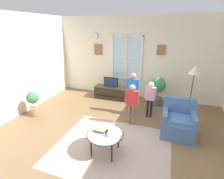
# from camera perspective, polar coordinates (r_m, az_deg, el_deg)

# --- Properties ---
(ground_plane) EXTENTS (6.52, 6.39, 0.02)m
(ground_plane) POSITION_cam_1_polar(r_m,az_deg,el_deg) (4.10, -1.38, -17.11)
(ground_plane) COLOR brown
(back_wall) EXTENTS (5.92, 0.17, 2.91)m
(back_wall) POSITION_cam_1_polar(r_m,az_deg,el_deg) (6.19, 8.19, 10.65)
(back_wall) COLOR silver
(back_wall) RESTS_ON ground_plane
(side_wall_left) EXTENTS (0.12, 5.79, 2.91)m
(side_wall_left) POSITION_cam_1_polar(r_m,az_deg,el_deg) (5.27, -34.20, 5.60)
(side_wall_left) COLOR silver
(side_wall_left) RESTS_ON ground_plane
(area_rug) EXTENTS (2.49, 2.11, 0.01)m
(area_rug) POSITION_cam_1_polar(r_m,az_deg,el_deg) (3.90, 0.01, -19.16)
(area_rug) COLOR tan
(area_rug) RESTS_ON ground_plane
(tv_stand) EXTENTS (1.18, 0.44, 0.45)m
(tv_stand) POSITION_cam_1_polar(r_m,az_deg,el_deg) (6.19, -0.38, -1.02)
(tv_stand) COLOR #2D2319
(tv_stand) RESTS_ON ground_plane
(television) EXTENTS (0.53, 0.08, 0.36)m
(television) POSITION_cam_1_polar(r_m,az_deg,el_deg) (6.05, -0.39, 2.61)
(television) COLOR #4C4C4C
(television) RESTS_ON tv_stand
(armchair) EXTENTS (0.76, 0.74, 0.87)m
(armchair) POSITION_cam_1_polar(r_m,az_deg,el_deg) (4.43, 21.71, -10.37)
(armchair) COLOR #476B9E
(armchair) RESTS_ON ground_plane
(coffee_table) EXTENTS (0.77, 0.77, 0.46)m
(coffee_table) POSITION_cam_1_polar(r_m,az_deg,el_deg) (3.53, -2.38, -15.32)
(coffee_table) COLOR #99B2B7
(coffee_table) RESTS_ON ground_plane
(book_stack) EXTENTS (0.24, 0.17, 0.06)m
(book_stack) POSITION_cam_1_polar(r_m,az_deg,el_deg) (3.58, -4.09, -13.65)
(book_stack) COLOR #663CA5
(book_stack) RESTS_ON coffee_table
(cup) EXTENTS (0.08, 0.08, 0.09)m
(cup) POSITION_cam_1_polar(r_m,az_deg,el_deg) (3.41, -0.95, -15.20)
(cup) COLOR white
(cup) RESTS_ON coffee_table
(remote_near_books) EXTENTS (0.06, 0.14, 0.02)m
(remote_near_books) POSITION_cam_1_polar(r_m,az_deg,el_deg) (3.55, -1.72, -14.32)
(remote_near_books) COLOR black
(remote_near_books) RESTS_ON coffee_table
(person_red_shirt) EXTENTS (0.35, 0.16, 1.15)m
(person_red_shirt) POSITION_cam_1_polar(r_m,az_deg,el_deg) (4.35, 6.85, -3.69)
(person_red_shirt) COLOR #726656
(person_red_shirt) RESTS_ON ground_plane
(person_blue_shirt) EXTENTS (0.39, 0.18, 1.28)m
(person_blue_shirt) POSITION_cam_1_polar(r_m,az_deg,el_deg) (4.91, 7.15, 0.24)
(person_blue_shirt) COLOR #333851
(person_blue_shirt) RESTS_ON ground_plane
(person_pink_shirt) EXTENTS (0.33, 0.15, 1.09)m
(person_pink_shirt) POSITION_cam_1_polar(r_m,az_deg,el_deg) (4.83, 13.03, -2.05)
(person_pink_shirt) COLOR black
(person_pink_shirt) RESTS_ON ground_plane
(potted_plant_by_window) EXTENTS (0.51, 0.51, 0.96)m
(potted_plant_by_window) POSITION_cam_1_polar(r_m,az_deg,el_deg) (5.77, 15.45, 0.48)
(potted_plant_by_window) COLOR #4C565B
(potted_plant_by_window) RESTS_ON ground_plane
(potted_plant_corner) EXTENTS (0.37, 0.37, 0.75)m
(potted_plant_corner) POSITION_cam_1_polar(r_m,az_deg,el_deg) (5.45, -25.38, -3.97)
(potted_plant_corner) COLOR #9E6B4C
(potted_plant_corner) RESTS_ON ground_plane
(floor_lamp) EXTENTS (0.32, 0.32, 1.60)m
(floor_lamp) POSITION_cam_1_polar(r_m,az_deg,el_deg) (4.75, 26.39, 4.29)
(floor_lamp) COLOR black
(floor_lamp) RESTS_ON ground_plane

